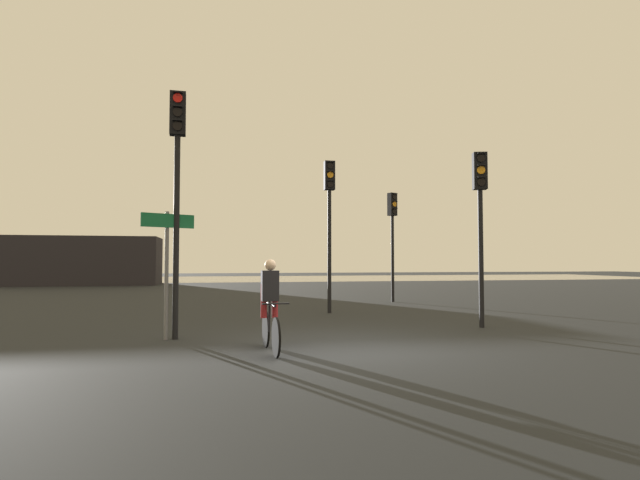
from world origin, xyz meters
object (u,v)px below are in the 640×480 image
(traffic_light_near_left, at_px, (177,168))
(direction_sign_post, at_px, (167,256))
(distant_building, at_px, (62,261))
(traffic_light_center, at_px, (329,208))
(cyclist, at_px, (270,305))
(traffic_light_far_right, at_px, (392,226))
(traffic_light_near_right, at_px, (480,205))

(traffic_light_near_left, relative_size, direction_sign_post, 1.96)
(traffic_light_near_left, bearing_deg, direction_sign_post, 8.66)
(distant_building, xyz_separation_m, direction_sign_post, (9.22, -25.68, 0.07))
(direction_sign_post, bearing_deg, distant_building, -95.80)
(traffic_light_center, height_order, cyclist, traffic_light_center)
(distant_building, relative_size, traffic_light_far_right, 2.91)
(traffic_light_near_right, bearing_deg, traffic_light_near_left, 19.08)
(distant_building, xyz_separation_m, cyclist, (11.15, -27.39, -0.80))
(traffic_light_near_left, height_order, direction_sign_post, traffic_light_near_left)
(direction_sign_post, relative_size, cyclist, 1.52)
(distant_building, distance_m, traffic_light_far_right, 24.48)
(traffic_light_near_left, xyz_separation_m, direction_sign_post, (-0.17, -0.03, -1.80))
(traffic_light_near_right, relative_size, traffic_light_center, 0.90)
(traffic_light_center, relative_size, direction_sign_post, 1.81)
(traffic_light_near_right, xyz_separation_m, cyclist, (-5.30, -2.16, -2.13))
(traffic_light_near_right, xyz_separation_m, traffic_light_center, (-2.84, 4.01, 0.30))
(traffic_light_center, distance_m, direction_sign_post, 6.44)
(traffic_light_far_right, xyz_separation_m, traffic_light_center, (-3.37, -3.63, 0.26))
(distant_building, bearing_deg, traffic_light_center, -57.34)
(distant_building, distance_m, cyclist, 29.58)
(traffic_light_near_right, height_order, traffic_light_near_left, traffic_light_near_left)
(distant_building, height_order, traffic_light_far_right, traffic_light_far_right)
(traffic_light_near_left, relative_size, cyclist, 2.98)
(direction_sign_post, bearing_deg, traffic_light_center, -160.05)
(traffic_light_center, distance_m, cyclist, 7.07)
(distant_building, height_order, direction_sign_post, distant_building)
(direction_sign_post, bearing_deg, cyclist, 112.86)
(direction_sign_post, bearing_deg, traffic_light_near_right, 157.98)
(traffic_light_center, bearing_deg, direction_sign_post, 45.33)
(traffic_light_near_left, xyz_separation_m, cyclist, (1.75, -1.74, -2.68))
(traffic_light_near_right, bearing_deg, traffic_light_far_right, -78.16)
(distant_building, distance_m, traffic_light_near_right, 30.15)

